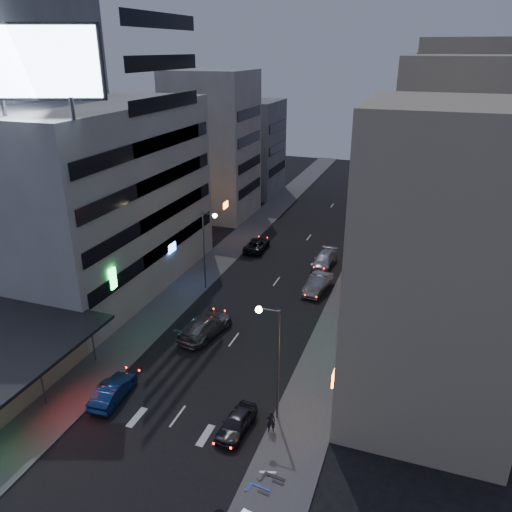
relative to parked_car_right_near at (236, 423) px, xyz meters
The scene contains 27 objects.
ground 5.86m from the parked_car_right_near, 136.26° to the right, with size 180.00×180.00×0.00m, color black.
sidewalk_left 28.71m from the parked_car_right_near, 115.17° to the left, with size 4.00×120.00×0.12m, color #4C4C4F.
sidewalk_right 26.26m from the parked_car_right_near, 81.69° to the left, with size 4.00×120.00×0.12m, color #4C4C4F.
white_building 27.83m from the parked_car_right_near, 143.01° to the left, with size 14.00×24.00×18.00m, color beige.
grey_tower 39.24m from the parked_car_right_near, 147.87° to the left, with size 10.00×14.00×34.00m, color gray.
shophouse_near 15.67m from the parked_car_right_near, 30.96° to the left, with size 10.00×11.00×20.00m, color tan.
shophouse_mid 22.46m from the parked_car_right_near, 57.86° to the left, with size 11.00×12.00×16.00m, color gray.
shophouse_far 34.39m from the parked_car_right_near, 70.79° to the left, with size 10.00×14.00×22.00m, color tan.
far_left_a 46.42m from the parked_car_right_near, 115.69° to the left, with size 11.00×10.00×20.00m, color beige.
far_left_b 58.04m from the parked_car_right_near, 110.52° to the left, with size 12.00×10.00×15.00m, color gray.
far_right_a 48.07m from the parked_car_right_near, 76.20° to the left, with size 11.00×12.00×18.00m, color gray.
far_right_b 62.17m from the parked_car_right_near, 78.88° to the left, with size 12.00×12.00×24.00m, color tan.
billboard 27.79m from the parked_car_right_near, 160.92° to the left, with size 9.52×3.75×6.20m.
street_lamp_right_near 5.38m from the parked_car_right_near, 49.33° to the left, with size 1.60×0.44×8.02m.
street_lamp_left 21.15m from the parked_car_right_near, 119.36° to the left, with size 1.60×0.44×8.02m.
street_lamp_right_far 36.32m from the parked_car_right_near, 87.30° to the left, with size 1.60×0.44×8.02m.
parked_car_right_near is the anchor object (origin of this frame).
parked_car_right_mid 21.17m from the parked_car_right_near, 89.12° to the left, with size 1.72×4.95×1.63m, color gray.
parked_car_left 30.98m from the parked_car_right_near, 107.06° to the left, with size 2.24×4.87×1.35m, color black.
parked_car_right_far 27.63m from the parked_car_right_near, 90.87° to the left, with size 2.07×5.10×1.48m, color #A8ABB0.
road_car_blue 9.21m from the parked_car_right_near, behind, with size 1.51×4.34×1.43m, color navy.
road_car_silver 12.02m from the parked_car_right_near, 124.39° to the left, with size 2.40×5.90×1.71m, color gray.
person 2.19m from the parked_car_right_near, 16.09° to the left, with size 0.57×0.37×1.57m, color black.
scooter_silver_a 6.76m from the parked_car_right_near, 54.96° to the right, with size 2.03×0.68×1.24m, color silver, non-canonical shape.
scooter_blue 5.15m from the parked_car_right_near, 46.24° to the right, with size 1.88×0.63×1.15m, color navy, non-canonical shape.
scooter_black_b 4.96m from the parked_car_right_near, 34.00° to the right, with size 1.94×0.65×1.19m, color black, non-canonical shape.
scooter_silver_b 4.17m from the parked_car_right_near, 34.92° to the right, with size 1.63×0.54×1.00m, color #A1A4A8, non-canonical shape.
Camera 1 is at (13.75, -19.18, 22.58)m, focal length 35.00 mm.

